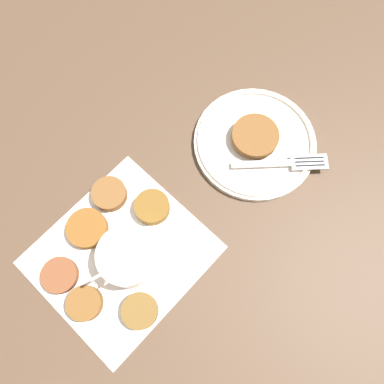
{
  "coord_description": "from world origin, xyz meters",
  "views": [
    {
      "loc": [
        0.0,
        0.18,
        0.64
      ],
      "look_at": [
        -0.16,
        0.06,
        0.02
      ],
      "focal_mm": 35.0,
      "sensor_mm": 36.0,
      "label": 1
    }
  ],
  "objects_px": {
    "sauce_bowl": "(130,256)",
    "fork": "(291,161)",
    "fritter_on_plate": "(256,135)",
    "serving_plate": "(256,141)"
  },
  "relations": [
    {
      "from": "fork",
      "to": "serving_plate",
      "type": "bearing_deg",
      "value": -92.9
    },
    {
      "from": "sauce_bowl",
      "to": "fritter_on_plate",
      "type": "xyz_separation_m",
      "value": [
        -0.3,
        0.05,
        -0.0
      ]
    },
    {
      "from": "sauce_bowl",
      "to": "fritter_on_plate",
      "type": "bearing_deg",
      "value": 169.8
    },
    {
      "from": "sauce_bowl",
      "to": "fork",
      "type": "relative_size",
      "value": 0.72
    },
    {
      "from": "sauce_bowl",
      "to": "fork",
      "type": "xyz_separation_m",
      "value": [
        -0.3,
        0.13,
        -0.01
      ]
    },
    {
      "from": "fritter_on_plate",
      "to": "sauce_bowl",
      "type": "bearing_deg",
      "value": -10.2
    },
    {
      "from": "serving_plate",
      "to": "fork",
      "type": "bearing_deg",
      "value": 87.1
    },
    {
      "from": "sauce_bowl",
      "to": "fork",
      "type": "height_order",
      "value": "sauce_bowl"
    },
    {
      "from": "fritter_on_plate",
      "to": "serving_plate",
      "type": "bearing_deg",
      "value": 62.91
    },
    {
      "from": "sauce_bowl",
      "to": "serving_plate",
      "type": "distance_m",
      "value": 0.31
    }
  ]
}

